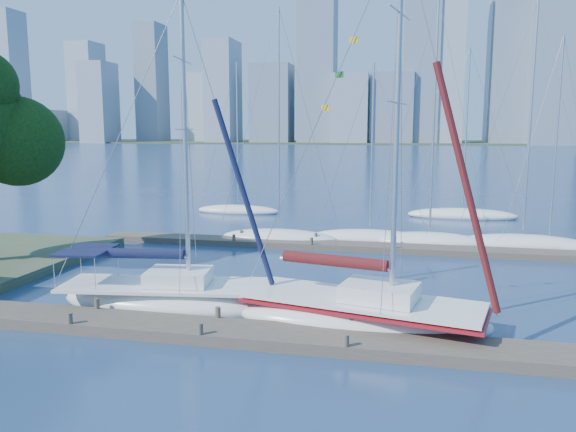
# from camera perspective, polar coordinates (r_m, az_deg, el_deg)

# --- Properties ---
(ground) EXTENTS (700.00, 700.00, 0.00)m
(ground) POSITION_cam_1_polar(r_m,az_deg,el_deg) (20.79, -7.94, -12.00)
(ground) COLOR navy
(ground) RESTS_ON ground
(near_dock) EXTENTS (26.00, 2.00, 0.40)m
(near_dock) POSITION_cam_1_polar(r_m,az_deg,el_deg) (20.72, -7.96, -11.48)
(near_dock) COLOR #443C32
(near_dock) RESTS_ON ground
(far_dock) EXTENTS (30.00, 1.80, 0.36)m
(far_dock) POSITION_cam_1_polar(r_m,az_deg,el_deg) (35.27, 4.23, -3.00)
(far_dock) COLOR #443C32
(far_dock) RESTS_ON ground
(far_shore) EXTENTS (800.00, 100.00, 1.50)m
(far_shore) POSITION_cam_1_polar(r_m,az_deg,el_deg) (338.34, 11.39, 7.30)
(far_shore) COLOR #38472D
(far_shore) RESTS_ON ground
(sailboat_navy) EXTENTS (9.31, 4.13, 13.16)m
(sailboat_navy) POSITION_cam_1_polar(r_m,az_deg,el_deg) (23.88, -12.47, -6.93)
(sailboat_navy) COLOR white
(sailboat_navy) RESTS_ON ground
(sailboat_maroon) EXTENTS (9.93, 5.05, 14.78)m
(sailboat_maroon) POSITION_cam_1_polar(r_m,az_deg,el_deg) (21.34, 7.61, -8.39)
(sailboat_maroon) COLOR white
(sailboat_maroon) RESTS_ON ground
(bg_boat_1) EXTENTS (8.00, 3.03, 15.34)m
(bg_boat_1) POSITION_cam_1_polar(r_m,az_deg,el_deg) (37.22, -0.91, -2.16)
(bg_boat_1) COLOR white
(bg_boat_1) RESTS_ON ground
(bg_boat_2) EXTENTS (8.19, 5.31, 11.94)m
(bg_boat_2) POSITION_cam_1_polar(r_m,az_deg,el_deg) (37.79, 8.33, -2.16)
(bg_boat_2) COLOR white
(bg_boat_2) RESTS_ON ground
(bg_boat_3) EXTENTS (7.57, 4.52, 15.66)m
(bg_boat_3) POSITION_cam_1_polar(r_m,az_deg,el_deg) (37.16, 14.16, -2.42)
(bg_boat_3) COLOR white
(bg_boat_3) RESTS_ON ground
(bg_boat_4) EXTENTS (8.51, 5.73, 15.34)m
(bg_boat_4) POSITION_cam_1_polar(r_m,az_deg,el_deg) (38.22, 22.73, -2.55)
(bg_boat_4) COLOR white
(bg_boat_4) RESTS_ON ground
(bg_boat_5) EXTENTS (6.75, 4.27, 13.20)m
(bg_boat_5) POSITION_cam_1_polar(r_m,az_deg,el_deg) (38.43, 24.98, -2.71)
(bg_boat_5) COLOR white
(bg_boat_5) RESTS_ON ground
(bg_boat_6) EXTENTS (7.83, 3.74, 13.49)m
(bg_boat_6) POSITION_cam_1_polar(r_m,az_deg,el_deg) (50.36, -5.07, 0.61)
(bg_boat_6) COLOR white
(bg_boat_6) RESTS_ON ground
(bg_boat_7) EXTENTS (9.07, 2.60, 14.29)m
(bg_boat_7) POSITION_cam_1_polar(r_m,az_deg,el_deg) (49.49, 17.29, 0.14)
(bg_boat_7) COLOR white
(bg_boat_7) RESTS_ON ground
(skyline) EXTENTS (503.70, 51.31, 99.13)m
(skyline) POSITION_cam_1_polar(r_m,az_deg,el_deg) (310.12, 15.98, 13.35)
(skyline) COLOR #8695AD
(skyline) RESTS_ON ground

